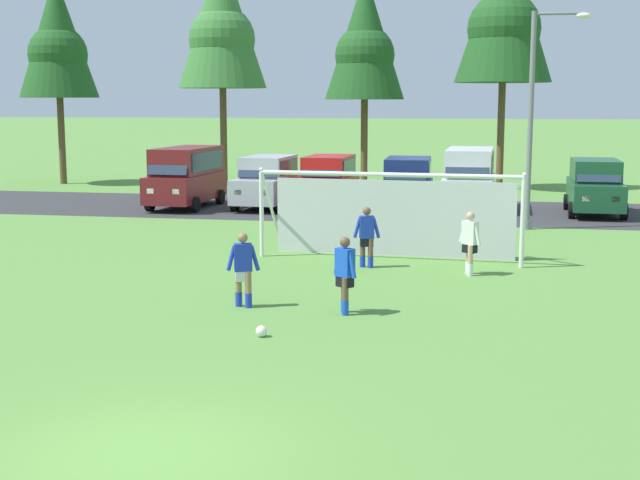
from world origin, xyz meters
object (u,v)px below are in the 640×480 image
at_px(player_striker_near, 367,237).
at_px(parked_car_slot_far_left, 186,176).
at_px(parked_car_slot_center_left, 328,181).
at_px(player_defender_far, 243,270).
at_px(soccer_goal, 392,213).
at_px(parked_car_slot_left, 268,181).
at_px(parked_car_slot_center_right, 469,178).
at_px(player_winger_left, 345,275).
at_px(street_lamp, 536,118).
at_px(parked_car_slot_center, 408,184).
at_px(player_midfield_center, 470,243).
at_px(parked_car_slot_right, 595,186).
at_px(soccer_ball, 261,331).

distance_m(player_striker_near, parked_car_slot_far_left, 15.26).
bearing_deg(parked_car_slot_center_left, player_defender_far, -85.45).
relative_size(soccer_goal, parked_car_slot_left, 1.61).
distance_m(parked_car_slot_left, parked_car_slot_center_right, 8.34).
distance_m(soccer_goal, parked_car_slot_center_left, 12.17).
height_order(player_winger_left, street_lamp, street_lamp).
xyz_separation_m(parked_car_slot_left, parked_car_slot_center_left, (2.45, 0.67, 0.00)).
xyz_separation_m(parked_car_slot_center_left, parked_car_slot_center_right, (5.86, 0.01, 0.23)).
height_order(soccer_goal, player_winger_left, soccer_goal).
distance_m(parked_car_slot_far_left, parked_car_slot_center, 9.27).
relative_size(player_midfield_center, parked_car_slot_left, 0.35).
relative_size(player_winger_left, parked_car_slot_center_right, 0.34).
bearing_deg(parked_car_slot_far_left, parked_car_slot_right, 2.74).
bearing_deg(parked_car_slot_far_left, parked_car_slot_center_right, 5.68).
bearing_deg(player_defender_far, parked_car_slot_center_right, 76.51).
bearing_deg(player_striker_near, player_midfield_center, -10.56).
relative_size(player_midfield_center, parked_car_slot_right, 0.35).
bearing_deg(parked_car_slot_far_left, parked_car_slot_left, 8.25).
height_order(soccer_ball, player_striker_near, player_striker_near).
distance_m(player_winger_left, parked_car_slot_far_left, 19.84).
relative_size(soccer_goal, player_winger_left, 4.58).
bearing_deg(player_defender_far, street_lamp, 63.23).
bearing_deg(player_winger_left, soccer_ball, -120.49).
bearing_deg(parked_car_slot_center_left, parked_car_slot_center_right, 0.07).
xyz_separation_m(soccer_goal, player_defender_far, (-2.49, -6.82, -0.47)).
xyz_separation_m(player_defender_far, parked_car_slot_center, (1.95, 17.62, 0.29)).
bearing_deg(player_defender_far, player_winger_left, -4.84).
bearing_deg(soccer_goal, parked_car_slot_right, 58.58).
distance_m(player_midfield_center, player_winger_left, 5.38).
bearing_deg(player_defender_far, parked_car_slot_right, 62.64).
relative_size(soccer_ball, street_lamp, 0.03).
xyz_separation_m(parked_car_slot_far_left, street_lamp, (14.01, -3.88, 2.52)).
bearing_deg(soccer_ball, player_striker_near, 82.40).
bearing_deg(parked_car_slot_center_left, street_lamp, -31.68).
distance_m(soccer_goal, player_midfield_center, 3.21).
distance_m(player_midfield_center, player_defender_far, 6.60).
bearing_deg(player_striker_near, street_lamp, 60.13).
relative_size(parked_car_slot_far_left, parked_car_slot_center_left, 1.05).
xyz_separation_m(parked_car_slot_left, parked_car_slot_center, (5.87, -0.05, 0.00)).
xyz_separation_m(soccer_ball, parked_car_slot_right, (8.29, 20.30, 1.00)).
height_order(soccer_goal, parked_car_slot_left, soccer_goal).
height_order(soccer_ball, player_defender_far, player_defender_far).
bearing_deg(player_striker_near, parked_car_slot_far_left, 127.62).
distance_m(player_defender_far, street_lamp, 15.20).
bearing_deg(player_defender_far, parked_car_slot_left, 102.49).
height_order(soccer_ball, player_winger_left, player_winger_left).
xyz_separation_m(parked_car_slot_right, street_lamp, (-2.59, -4.68, 2.75)).
bearing_deg(parked_car_slot_center_left, parked_car_slot_left, -164.82).
bearing_deg(soccer_ball, parked_car_slot_center_left, 96.81).
distance_m(player_striker_near, parked_car_slot_center_left, 13.68).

